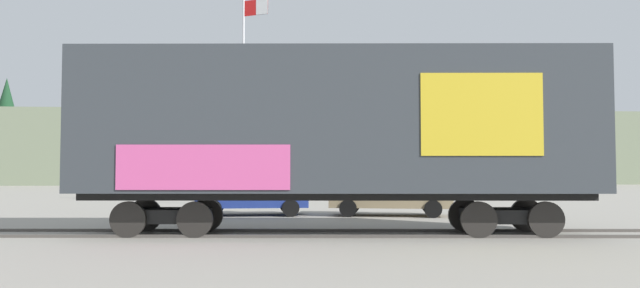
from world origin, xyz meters
name	(u,v)px	position (x,y,z in m)	size (l,w,h in m)	color
ground_plane	(315,235)	(0.00, 0.00, 0.00)	(260.00, 260.00, 0.00)	gray
track	(248,233)	(-1.77, 0.19, 0.04)	(59.93, 6.45, 0.08)	#4C4742
freight_car	(336,126)	(0.56, 0.00, 2.89)	(13.67, 3.86, 5.06)	#33383D
flagpole	(247,76)	(-2.47, 12.32, 6.19)	(1.28, 0.70, 10.11)	silver
hillside	(284,152)	(0.00, 66.58, 4.27)	(138.10, 35.81, 13.38)	slate
parked_car_blue	(251,192)	(-2.00, 6.73, 0.86)	(4.19, 2.12, 1.68)	navy
parked_car_tan	(389,192)	(3.17, 6.19, 0.87)	(4.74, 2.61, 1.73)	#9E8966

